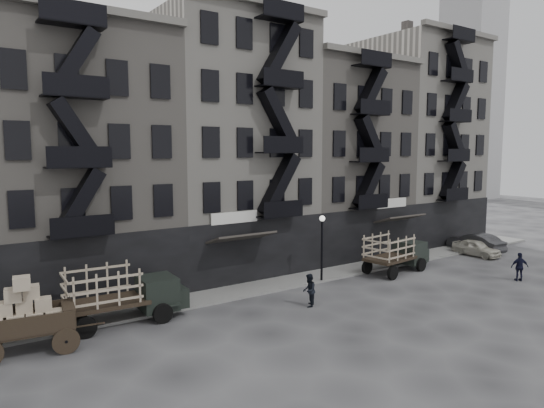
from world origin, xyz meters
TOP-DOWN VIEW (x-y plane):
  - ground at (0.00, 0.00)m, footprint 140.00×140.00m
  - sidewalk at (0.00, 3.75)m, footprint 55.00×2.50m
  - building_midwest at (-10.00, 9.83)m, footprint 10.00×11.35m
  - building_center at (-0.00, 9.82)m, footprint 10.00×11.35m
  - building_mideast at (10.00, 9.83)m, footprint 10.00×11.35m
  - building_east at (20.00, 9.82)m, footprint 10.00×11.35m
  - lamp_post at (3.00, 2.60)m, footprint 0.36×0.36m
  - wagon at (-14.08, 1.46)m, footprint 4.09×2.56m
  - stake_truck_west at (-9.60, 2.59)m, footprint 5.80×2.61m
  - stake_truck_east at (8.92, 1.66)m, footprint 5.59×2.74m
  - car_east at (18.13, 1.49)m, footprint 1.61×3.82m
  - car_far at (19.50, 2.42)m, footprint 2.12×4.86m
  - pedestrian_mid at (-0.68, -0.64)m, footprint 1.09×1.08m
  - policeman at (13.64, -4.39)m, footprint 1.12×1.01m

SIDE VIEW (x-z plane):
  - ground at x=0.00m, z-range 0.00..0.00m
  - sidewalk at x=0.00m, z-range 0.00..0.15m
  - car_east at x=18.13m, z-range 0.00..1.29m
  - car_far at x=19.50m, z-range 0.00..1.55m
  - pedestrian_mid at x=-0.68m, z-range 0.00..1.78m
  - policeman at x=13.64m, z-range 0.00..1.83m
  - stake_truck_east at x=8.92m, z-range 0.19..2.90m
  - stake_truck_west at x=-9.60m, z-range 0.20..3.06m
  - wagon at x=-14.08m, z-range 0.23..3.49m
  - lamp_post at x=3.00m, z-range 0.64..4.92m
  - building_midwest at x=-10.00m, z-range -0.60..15.60m
  - building_mideast at x=10.00m, z-range -0.60..15.60m
  - building_center at x=0.00m, z-range -0.60..17.60m
  - building_east at x=20.00m, z-range -0.60..18.60m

